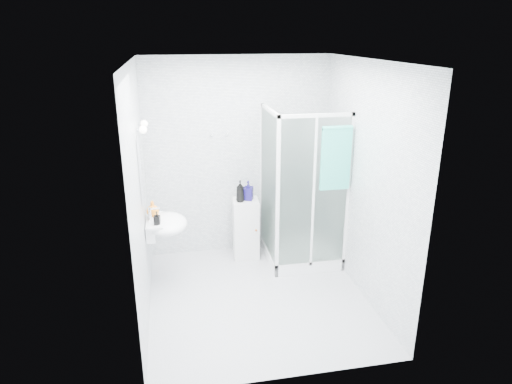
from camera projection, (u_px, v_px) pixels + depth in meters
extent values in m
cube|color=silver|center=(258.00, 190.00, 4.76)|extent=(2.40, 2.60, 2.60)
cube|color=silver|center=(258.00, 297.00, 5.19)|extent=(2.40, 2.60, 0.01)
cube|color=white|center=(258.00, 61.00, 4.33)|extent=(2.40, 2.60, 0.01)
cube|color=white|center=(300.00, 253.00, 6.09)|extent=(0.90, 0.90, 0.12)
cube|color=white|center=(270.00, 111.00, 5.38)|extent=(0.04, 0.90, 0.04)
cube|color=white|center=(317.00, 115.00, 5.06)|extent=(0.90, 0.04, 0.04)
cube|color=white|center=(278.00, 201.00, 5.30)|extent=(0.04, 0.04, 2.00)
cube|color=white|center=(269.00, 186.00, 5.69)|extent=(0.02, 0.82, 1.84)
cube|color=white|center=(313.00, 195.00, 5.36)|extent=(0.82, 0.02, 1.84)
cube|color=white|center=(313.00, 195.00, 5.37)|extent=(0.03, 0.04, 1.84)
cylinder|color=silver|center=(295.00, 153.00, 6.02)|extent=(0.02, 0.02, 1.00)
cylinder|color=silver|center=(297.00, 118.00, 5.84)|extent=(0.09, 0.05, 0.09)
cylinder|color=silver|center=(297.00, 173.00, 6.16)|extent=(0.12, 0.04, 0.12)
cylinder|color=silver|center=(341.00, 133.00, 5.14)|extent=(0.03, 0.05, 0.03)
cube|color=white|center=(151.00, 229.00, 5.15)|extent=(0.10, 0.40, 0.18)
ellipsoid|color=white|center=(167.00, 224.00, 5.17)|extent=(0.46, 0.56, 0.20)
cube|color=white|center=(156.00, 221.00, 5.13)|extent=(0.16, 0.50, 0.02)
cylinder|color=silver|center=(150.00, 214.00, 5.09)|extent=(0.04, 0.04, 0.16)
cylinder|color=silver|center=(154.00, 209.00, 5.08)|extent=(0.12, 0.02, 0.02)
cube|color=white|center=(141.00, 166.00, 4.89)|extent=(0.02, 0.60, 0.70)
cylinder|color=silver|center=(139.00, 130.00, 4.61)|extent=(0.05, 0.04, 0.04)
sphere|color=white|center=(143.00, 130.00, 4.62)|extent=(0.08, 0.08, 0.08)
cylinder|color=silver|center=(140.00, 124.00, 4.91)|extent=(0.05, 0.04, 0.04)
sphere|color=white|center=(144.00, 124.00, 4.91)|extent=(0.08, 0.08, 0.08)
cylinder|color=silver|center=(211.00, 135.00, 5.76)|extent=(0.02, 0.04, 0.02)
sphere|color=silver|center=(211.00, 136.00, 5.74)|extent=(0.03, 0.03, 0.03)
cylinder|color=silver|center=(227.00, 135.00, 5.80)|extent=(0.02, 0.04, 0.02)
sphere|color=silver|center=(227.00, 135.00, 5.78)|extent=(0.03, 0.03, 0.03)
cube|color=white|center=(246.00, 228.00, 6.03)|extent=(0.35, 0.35, 0.80)
cube|color=white|center=(248.00, 233.00, 5.89)|extent=(0.30, 0.03, 0.68)
sphere|color=#B8561A|center=(256.00, 230.00, 5.88)|extent=(0.03, 0.03, 0.03)
cube|color=#31BBA4|center=(336.00, 159.00, 5.21)|extent=(0.35, 0.04, 0.72)
cylinder|color=#31BBA4|center=(338.00, 128.00, 5.09)|extent=(0.35, 0.05, 0.05)
imported|color=black|center=(240.00, 191.00, 5.81)|extent=(0.13, 0.13, 0.28)
imported|color=#150E55|center=(248.00, 190.00, 5.88)|extent=(0.15, 0.15, 0.25)
imported|color=orange|center=(153.00, 209.00, 5.19)|extent=(0.18, 0.18, 0.18)
imported|color=black|center=(157.00, 218.00, 4.97)|extent=(0.08, 0.08, 0.15)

